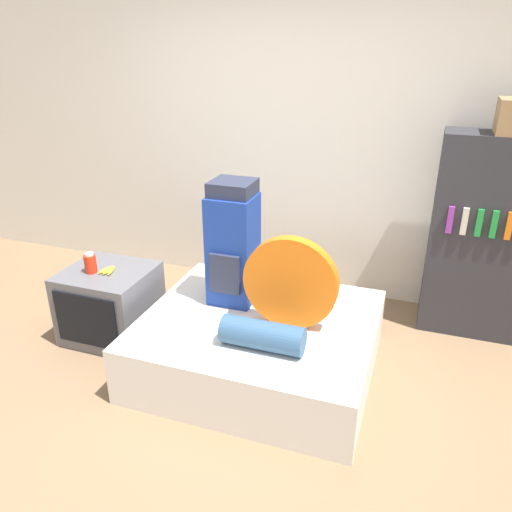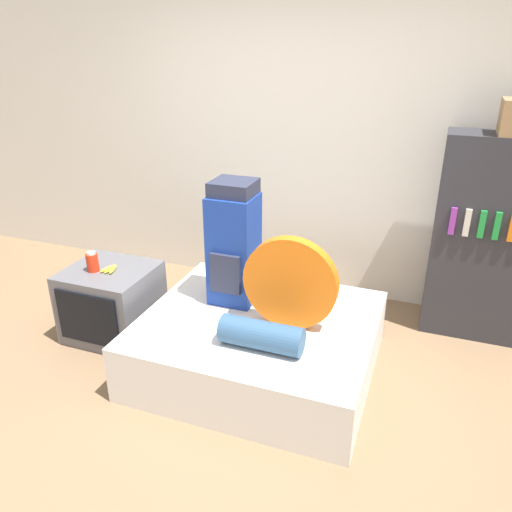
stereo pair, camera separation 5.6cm
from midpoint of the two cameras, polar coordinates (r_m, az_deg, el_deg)
name	(u,v)px [view 1 (the left image)]	position (r m, az deg, el deg)	size (l,w,h in m)	color
ground_plane	(204,413)	(3.23, -6.48, -17.35)	(16.00, 16.00, 0.00)	#846647
wall_back	(292,143)	(4.29, 3.81, 12.75)	(8.00, 0.05, 2.60)	silver
bed	(259,343)	(3.46, -0.12, -9.91)	(1.52, 1.35, 0.40)	silver
backpack	(233,245)	(3.41, -3.12, 1.32)	(0.31, 0.32, 0.86)	navy
tent_bag	(290,283)	(3.14, 3.46, -3.08)	(0.61, 0.08, 0.61)	orange
sleeping_roll	(262,335)	(3.01, 0.21, -9.02)	(0.51, 0.18, 0.18)	#33567A
television	(110,303)	(3.94, -16.70, -5.22)	(0.62, 0.59, 0.55)	#5B5B60
canister	(90,263)	(3.80, -18.80, -0.79)	(0.09, 0.09, 0.15)	red
banana_bunch	(109,270)	(3.79, -16.88, -1.56)	(0.11, 0.15, 0.03)	yellow
bookshelf	(480,237)	(4.02, 23.91, 1.95)	(0.71, 0.37, 1.52)	#2D2D33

